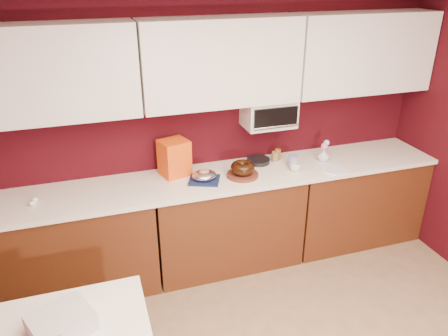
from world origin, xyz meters
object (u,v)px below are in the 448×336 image
flower_vase (324,154)px  toaster_oven (268,113)px  bundt_cake (243,168)px  coffee_mug (295,166)px  foil_ham_nest (204,175)px  blue_jar (293,161)px  newspaper_stack (61,323)px  pandoro_box (174,158)px

flower_vase → toaster_oven: bearing=163.3°
bundt_cake → coffee_mug: size_ratio=2.27×
toaster_oven → flower_vase: toaster_oven is taller
bundt_cake → foil_ham_nest: size_ratio=1.00×
toaster_oven → blue_jar: size_ratio=4.22×
blue_jar → flower_vase: size_ratio=0.83×
toaster_oven → bundt_cake: (-0.32, -0.23, -0.40)m
toaster_oven → coffee_mug: (0.16, -0.27, -0.43)m
bundt_cake → flower_vase: bearing=5.2°
newspaper_stack → bundt_cake: bearing=39.3°
toaster_oven → coffee_mug: 0.53m
toaster_oven → bundt_cake: bearing=-144.6°
coffee_mug → foil_ham_nest: bearing=176.4°
bundt_cake → coffee_mug: bundt_cake is taller
newspaper_stack → pandoro_box: bearing=56.7°
bundt_cake → pandoro_box: size_ratio=0.67×
blue_jar → newspaper_stack: blue_jar is taller
blue_jar → coffee_mug: bearing=-104.5°
toaster_oven → bundt_cake: toaster_oven is taller
toaster_oven → flower_vase: bearing=-16.7°
toaster_oven → bundt_cake: size_ratio=2.14×
foil_ham_nest → newspaper_stack: 1.69m
toaster_oven → flower_vase: size_ratio=3.48×
toaster_oven → blue_jar: (0.18, -0.18, -0.42)m
toaster_oven → foil_ham_nest: bearing=-161.8°
toaster_oven → blue_jar: 0.49m
blue_jar → newspaper_stack: size_ratio=0.34×
coffee_mug → blue_jar: blue_jar is taller
newspaper_stack → flower_vase: bearing=29.1°
pandoro_box → coffee_mug: pandoro_box is taller
coffee_mug → flower_vase: (0.35, 0.12, 0.02)m
bundt_cake → coffee_mug: 0.49m
pandoro_box → blue_jar: 1.07m
flower_vase → newspaper_stack: flower_vase is taller
bundt_cake → foil_ham_nest: bearing=178.3°
toaster_oven → newspaper_stack: toaster_oven is taller
toaster_oven → pandoro_box: bearing=-179.3°
coffee_mug → flower_vase: size_ratio=0.72×
blue_jar → bundt_cake: bearing=-174.3°
pandoro_box → newspaper_stack: bearing=-139.9°
foil_ham_nest → blue_jar: (0.85, 0.04, -0.00)m
bundt_cake → foil_ham_nest: (-0.34, 0.01, -0.02)m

